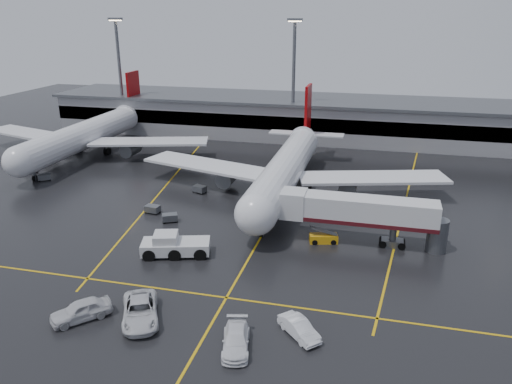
# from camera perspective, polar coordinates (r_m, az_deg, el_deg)

# --- Properties ---
(ground) EXTENTS (220.00, 220.00, 0.00)m
(ground) POSITION_cam_1_polar(r_m,az_deg,el_deg) (70.05, 1.99, -2.67)
(ground) COLOR black
(ground) RESTS_ON ground
(apron_line_centre) EXTENTS (0.25, 90.00, 0.02)m
(apron_line_centre) POSITION_cam_1_polar(r_m,az_deg,el_deg) (70.05, 1.99, -2.67)
(apron_line_centre) COLOR gold
(apron_line_centre) RESTS_ON ground
(apron_line_stop) EXTENTS (60.00, 0.25, 0.02)m
(apron_line_stop) POSITION_cam_1_polar(r_m,az_deg,el_deg) (51.06, -3.38, -11.89)
(apron_line_stop) COLOR gold
(apron_line_stop) RESTS_ON ground
(apron_line_left) EXTENTS (9.99, 69.35, 0.02)m
(apron_line_left) POSITION_cam_1_polar(r_m,az_deg,el_deg) (84.91, -9.85, 1.15)
(apron_line_left) COLOR gold
(apron_line_left) RESTS_ON ground
(apron_line_right) EXTENTS (7.57, 69.64, 0.02)m
(apron_line_right) POSITION_cam_1_polar(r_m,az_deg,el_deg) (78.18, 16.60, -1.07)
(apron_line_right) COLOR gold
(apron_line_right) RESTS_ON ground
(terminal) EXTENTS (122.00, 19.00, 8.60)m
(terminal) POSITION_cam_1_polar(r_m,az_deg,el_deg) (114.27, 7.19, 8.37)
(terminal) COLOR gray
(terminal) RESTS_ON ground
(light_mast_left) EXTENTS (3.00, 1.20, 25.45)m
(light_mast_left) POSITION_cam_1_polar(r_m,az_deg,el_deg) (121.05, -15.23, 13.35)
(light_mast_left) COLOR #595B60
(light_mast_left) RESTS_ON ground
(light_mast_mid) EXTENTS (3.00, 1.20, 25.45)m
(light_mast_mid) POSITION_cam_1_polar(r_m,az_deg,el_deg) (107.60, 4.30, 13.23)
(light_mast_mid) COLOR #595B60
(light_mast_mid) RESTS_ON ground
(main_airliner) EXTENTS (48.80, 45.60, 14.10)m
(main_airliner) POSITION_cam_1_polar(r_m,az_deg,el_deg) (77.59, 3.55, 2.88)
(main_airliner) COLOR silver
(main_airliner) RESTS_ON ground
(second_airliner) EXTENTS (48.80, 45.60, 14.10)m
(second_airliner) POSITION_cam_1_polar(r_m,az_deg,el_deg) (103.97, -18.62, 6.27)
(second_airliner) COLOR silver
(second_airliner) RESTS_ON ground
(jet_bridge) EXTENTS (19.90, 3.40, 6.05)m
(jet_bridge) POSITION_cam_1_polar(r_m,az_deg,el_deg) (61.72, 11.67, -2.36)
(jet_bridge) COLOR silver
(jet_bridge) RESTS_ON ground
(pushback_tractor) EXTENTS (8.41, 5.27, 2.80)m
(pushback_tractor) POSITION_cam_1_polar(r_m,az_deg,el_deg) (59.48, -9.32, -6.05)
(pushback_tractor) COLOR silver
(pushback_tractor) RESTS_ON ground
(belt_loader) EXTENTS (3.66, 2.31, 2.16)m
(belt_loader) POSITION_cam_1_polar(r_m,az_deg,el_deg) (62.48, 7.67, -5.23)
(belt_loader) COLOR orange
(belt_loader) RESTS_ON ground
(service_van_a) EXTENTS (5.82, 7.50, 1.89)m
(service_van_a) POSITION_cam_1_polar(r_m,az_deg,el_deg) (48.48, -13.02, -13.02)
(service_van_a) COLOR silver
(service_van_a) RESTS_ON ground
(service_van_b) EXTENTS (3.44, 5.84, 1.59)m
(service_van_b) POSITION_cam_1_polar(r_m,az_deg,el_deg) (44.03, -2.30, -16.45)
(service_van_b) COLOR white
(service_van_b) RESTS_ON ground
(service_van_c) EXTENTS (4.42, 4.42, 1.53)m
(service_van_c) POSITION_cam_1_polar(r_m,az_deg,el_deg) (45.58, 4.92, -15.14)
(service_van_c) COLOR white
(service_van_c) RESTS_ON ground
(service_van_d) EXTENTS (5.40, 5.53, 1.88)m
(service_van_d) POSITION_cam_1_polar(r_m,az_deg,el_deg) (50.07, -19.26, -12.56)
(service_van_d) COLOR silver
(service_van_d) RESTS_ON ground
(baggage_cart_a) EXTENTS (2.37, 2.07, 1.12)m
(baggage_cart_a) POSITION_cam_1_polar(r_m,az_deg,el_deg) (68.71, -9.76, -2.87)
(baggage_cart_a) COLOR #595B60
(baggage_cart_a) RESTS_ON ground
(baggage_cart_b) EXTENTS (2.15, 1.55, 1.12)m
(baggage_cart_b) POSITION_cam_1_polar(r_m,az_deg,el_deg) (72.13, -11.67, -1.88)
(baggage_cart_b) COLOR #595B60
(baggage_cart_b) RESTS_ON ground
(baggage_cart_c) EXTENTS (2.32, 1.90, 1.12)m
(baggage_cart_c) POSITION_cam_1_polar(r_m,az_deg,el_deg) (78.99, -6.43, 0.36)
(baggage_cart_c) COLOR #595B60
(baggage_cart_c) RESTS_ON ground
(baggage_cart_d) EXTENTS (2.14, 1.52, 1.12)m
(baggage_cart_d) POSITION_cam_1_polar(r_m,az_deg,el_deg) (96.99, -24.22, 2.41)
(baggage_cart_d) COLOR #595B60
(baggage_cart_d) RESTS_ON ground
(baggage_cart_e) EXTENTS (2.38, 2.22, 1.12)m
(baggage_cart_e) POSITION_cam_1_polar(r_m,az_deg,el_deg) (91.37, -22.92, 1.59)
(baggage_cart_e) COLOR #595B60
(baggage_cart_e) RESTS_ON ground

